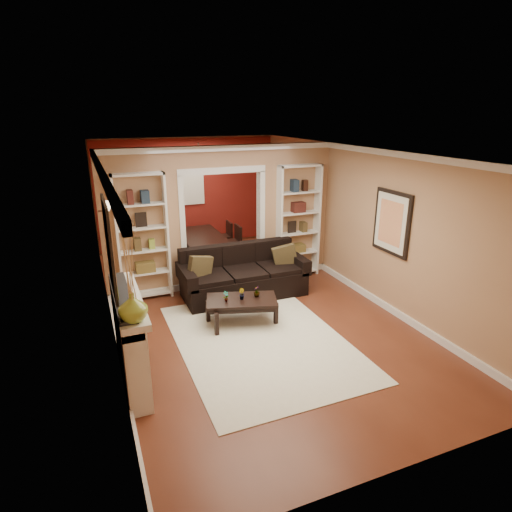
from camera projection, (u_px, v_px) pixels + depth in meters
name	position (u px, v px, depth m)	size (l,w,h in m)	color
floor	(245.00, 306.00, 7.62)	(8.00, 8.00, 0.00)	brown
ceiling	(244.00, 150.00, 6.75)	(8.00, 8.00, 0.00)	white
wall_back	(188.00, 193.00, 10.69)	(8.00, 8.00, 0.00)	tan
wall_front	(408.00, 349.00, 3.68)	(8.00, 8.00, 0.00)	tan
wall_left	(104.00, 248.00, 6.38)	(8.00, 8.00, 0.00)	tan
wall_right	(357.00, 221.00, 7.98)	(8.00, 8.00, 0.00)	tan
partition_wall	(222.00, 217.00, 8.23)	(4.50, 0.15, 2.70)	tan
red_back_panel	(188.00, 194.00, 10.67)	(4.44, 0.04, 2.64)	maroon
dining_window	(188.00, 185.00, 10.56)	(0.78, 0.03, 0.98)	#8CA5CC
area_rug	(261.00, 341.00, 6.45)	(2.40, 3.35, 0.01)	white
sofa	(244.00, 272.00, 7.92)	(2.34, 1.01, 0.91)	black
pillow_left	(200.00, 268.00, 7.54)	(0.43, 0.12, 0.43)	brown
pillow_right	(285.00, 257.00, 8.13)	(0.44, 0.12, 0.44)	brown
coffee_table	(242.00, 311.00, 6.94)	(1.12, 0.61, 0.42)	black
plant_left	(226.00, 296.00, 6.75)	(0.09, 0.06, 0.18)	#336626
plant_center	(242.00, 294.00, 6.84)	(0.10, 0.08, 0.18)	#336626
plant_right	(257.00, 291.00, 6.93)	(0.10, 0.10, 0.18)	#336626
bookshelf_left	(143.00, 238.00, 7.60)	(0.90, 0.30, 2.30)	white
bookshelf_right	(298.00, 222.00, 8.70)	(0.90, 0.30, 2.30)	white
fireplace	(132.00, 339.00, 5.37)	(0.32, 1.70, 1.16)	white
vase	(133.00, 307.00, 4.53)	(0.31, 0.31, 0.32)	olive
mirror	(109.00, 248.00, 4.93)	(0.03, 0.95, 1.10)	silver
wall_sconce	(105.00, 209.00, 6.74)	(0.18, 0.18, 0.22)	#FFE0A5
framed_art	(391.00, 223.00, 7.03)	(0.04, 0.85, 1.05)	black
dining_table	(203.00, 247.00, 9.94)	(0.94, 1.68, 0.59)	black
dining_chair_nw	(182.00, 249.00, 9.45)	(0.39, 0.39, 0.78)	black
dining_chair_ne	(229.00, 243.00, 9.83)	(0.41, 0.41, 0.83)	black
dining_chair_sw	(176.00, 239.00, 9.95)	(0.46, 0.46, 0.92)	black
dining_chair_se	(221.00, 237.00, 10.37)	(0.38, 0.38, 0.77)	black
chandelier	(201.00, 172.00, 9.33)	(0.50, 0.50, 0.30)	#382119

